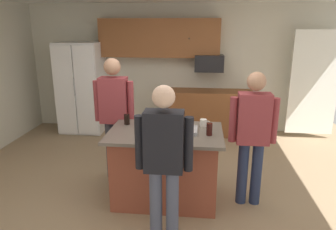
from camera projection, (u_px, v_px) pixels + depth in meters
name	position (u px, v px, depth m)	size (l,w,h in m)	color
floor	(164.00, 192.00, 4.28)	(7.04, 7.04, 0.00)	#937A5B
back_wall	(180.00, 68.00, 6.59)	(6.40, 0.10, 2.60)	beige
french_door_window_panel	(314.00, 83.00, 6.00)	(0.90, 0.06, 2.00)	white
cabinet_run_upper	(159.00, 38.00, 6.26)	(2.40, 0.38, 0.75)	brown
cabinet_run_lower	(207.00, 112.00, 6.46)	(1.80, 0.63, 0.90)	brown
refrigerator	(82.00, 88.00, 6.50)	(0.87, 0.76, 1.85)	white
microwave_over_range	(209.00, 63.00, 6.20)	(0.56, 0.40, 0.32)	black
kitchen_island	(166.00, 165.00, 3.99)	(1.40, 0.92, 0.93)	brown
person_guest_right	(114.00, 111.00, 4.42)	(0.57, 0.23, 1.76)	#383842
person_guest_by_door	(253.00, 131.00, 3.76)	(0.57, 0.22, 1.68)	#232D4C
person_elder_center	(164.00, 156.00, 3.07)	(0.57, 0.22, 1.66)	#4C5166
glass_pilsner	(209.00, 129.00, 3.71)	(0.07, 0.07, 0.15)	black
mug_ceramic_white	(204.00, 123.00, 4.03)	(0.13, 0.09, 0.10)	white
tumbler_amber	(147.00, 119.00, 4.09)	(0.06, 0.06, 0.16)	black
glass_short_whisky	(127.00, 119.00, 4.12)	(0.07, 0.07, 0.14)	black
serving_tray	(179.00, 130.00, 3.85)	(0.44, 0.30, 0.04)	#B7B7BC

